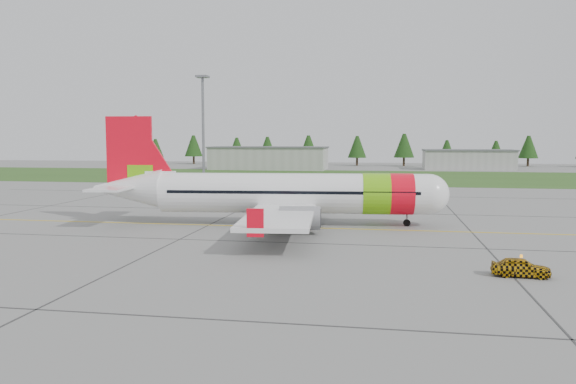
# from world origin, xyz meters

# --- Properties ---
(ground) EXTENTS (320.00, 320.00, 0.00)m
(ground) POSITION_xyz_m (0.00, 0.00, 0.00)
(ground) COLOR gray
(ground) RESTS_ON ground
(aircraft) EXTENTS (35.51, 32.84, 10.76)m
(aircraft) POSITION_xyz_m (-7.69, 9.65, 3.10)
(aircraft) COLOR white
(aircraft) RESTS_ON ground
(follow_me_car) EXTENTS (1.29, 1.49, 3.50)m
(follow_me_car) POSITION_xyz_m (10.45, -8.76, 1.75)
(follow_me_car) COLOR #F4B30D
(follow_me_car) RESTS_ON ground
(service_van) EXTENTS (1.63, 1.56, 4.21)m
(service_van) POSITION_xyz_m (-41.28, 51.32, 2.10)
(service_van) COLOR silver
(service_van) RESTS_ON ground
(grass_strip) EXTENTS (320.00, 50.00, 0.03)m
(grass_strip) POSITION_xyz_m (0.00, 82.00, 0.01)
(grass_strip) COLOR #30561E
(grass_strip) RESTS_ON ground
(taxi_guideline) EXTENTS (120.00, 0.25, 0.02)m
(taxi_guideline) POSITION_xyz_m (0.00, 8.00, 0.01)
(taxi_guideline) COLOR gold
(taxi_guideline) RESTS_ON ground
(hangar_west) EXTENTS (32.00, 14.00, 6.00)m
(hangar_west) POSITION_xyz_m (-30.00, 110.00, 3.00)
(hangar_west) COLOR #A8A8A3
(hangar_west) RESTS_ON ground
(hangar_east) EXTENTS (24.00, 12.00, 5.20)m
(hangar_east) POSITION_xyz_m (25.00, 118.00, 2.60)
(hangar_east) COLOR #A8A8A3
(hangar_east) RESTS_ON ground
(floodlight_mast) EXTENTS (0.50, 0.50, 20.00)m
(floodlight_mast) POSITION_xyz_m (-32.00, 58.00, 10.00)
(floodlight_mast) COLOR slate
(floodlight_mast) RESTS_ON ground
(treeline) EXTENTS (160.00, 8.00, 10.00)m
(treeline) POSITION_xyz_m (0.00, 138.00, 5.00)
(treeline) COLOR #1C3F14
(treeline) RESTS_ON ground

